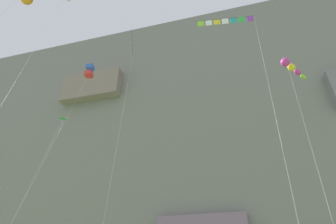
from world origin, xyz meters
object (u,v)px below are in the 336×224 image
kite_banner_high_center (227,24)px  kite_box_upper_right (89,71)px  kite_delta_low_right (60,124)px  kite_banner_near_cliff (130,56)px  kite_windsock_mid_left (291,67)px

kite_banner_high_center → kite_box_upper_right: (-18.53, 7.54, 5.04)m
kite_box_upper_right → kite_delta_low_right: bearing=140.9°
kite_box_upper_right → kite_banner_high_center: bearing=-22.1°
kite_banner_near_cliff → kite_box_upper_right: size_ratio=1.19×
kite_banner_high_center → kite_windsock_mid_left: size_ratio=0.99×
kite_windsock_mid_left → kite_banner_high_center: bearing=-127.8°
kite_banner_near_cliff → kite_windsock_mid_left: bearing=-3.7°
kite_banner_high_center → kite_banner_near_cliff: (-13.66, 9.65, 8.80)m
kite_delta_low_right → kite_banner_high_center: kite_delta_low_right is taller
kite_delta_low_right → kite_windsock_mid_left: (32.62, -5.37, -0.56)m
kite_windsock_mid_left → kite_banner_near_cliff: (-20.14, 1.31, 8.07)m
kite_windsock_mid_left → kite_box_upper_right: kite_box_upper_right is taller
kite_delta_low_right → kite_windsock_mid_left: bearing=-9.3°
kite_delta_low_right → kite_banner_near_cliff: size_ratio=0.73×
kite_delta_low_right → kite_windsock_mid_left: 33.06m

